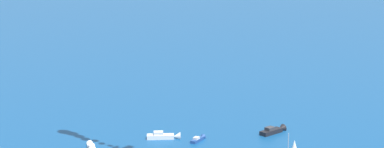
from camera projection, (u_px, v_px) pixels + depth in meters
The scene contains 4 objects.
motorboat_far_port at pixel (198, 139), 163.60m from camera, with size 6.23×2.22×1.77m.
motorboat_far_stbd at pixel (274, 130), 170.76m from camera, with size 9.39×5.98×2.68m.
motorboat_offshore at pixel (165, 136), 165.36m from camera, with size 6.33×9.37×2.70m.
motorboat_outer_ring_b at pixel (91, 147), 156.73m from camera, with size 6.54×5.90×2.04m.
Camera 1 is at (118.09, 50.83, 50.14)m, focal length 55.84 mm.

